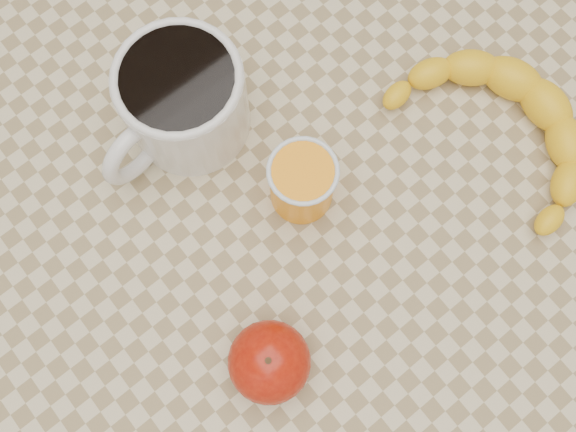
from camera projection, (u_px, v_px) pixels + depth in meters
ground at (288, 308)px, 1.35m from camera, size 3.00×3.00×0.00m
table at (288, 240)px, 0.71m from camera, size 0.80×0.80×0.75m
coffee_mug at (182, 101)px, 0.60m from camera, size 0.17×0.14×0.10m
orange_juice_glass at (302, 183)px, 0.60m from camera, size 0.07×0.07×0.08m
apple at (269, 362)px, 0.56m from camera, size 0.10×0.10×0.07m
banana at (502, 131)px, 0.63m from camera, size 0.19×0.26×0.04m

